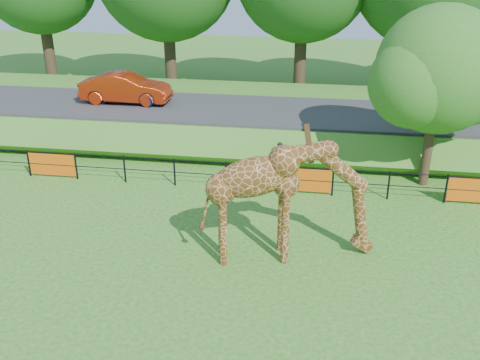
{
  "coord_description": "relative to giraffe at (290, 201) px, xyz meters",
  "views": [
    {
      "loc": [
        3.38,
        -10.25,
        8.54
      ],
      "look_at": [
        1.1,
        4.4,
        2.0
      ],
      "focal_mm": 40.0,
      "sensor_mm": 36.0,
      "label": 1
    }
  ],
  "objects": [
    {
      "name": "visitor",
      "position": [
        -0.8,
        6.2,
        -1.14
      ],
      "size": [
        0.58,
        0.48,
        1.37
      ],
      "primitive_type": "imported",
      "rotation": [
        0.0,
        0.0,
        3.51
      ],
      "color": "black",
      "rests_on": "ground"
    },
    {
      "name": "giraffe",
      "position": [
        0.0,
        0.0,
        0.0
      ],
      "size": [
        5.19,
        2.09,
        3.65
      ],
      "primitive_type": null,
      "rotation": [
        0.0,
        0.0,
        0.23
      ],
      "color": "#573112",
      "rests_on": "ground"
    },
    {
      "name": "car_blue",
      "position": [
        -8.71,
        10.83,
        0.28
      ],
      "size": [
        4.14,
        1.92,
        1.37
      ],
      "primitive_type": "imported",
      "rotation": [
        0.0,
        0.0,
        1.5
      ],
      "color": "#13479E",
      "rests_on": "road"
    },
    {
      "name": "perimeter_fence",
      "position": [
        -2.67,
        4.47,
        -1.28
      ],
      "size": [
        28.07,
        0.1,
        1.1
      ],
      "primitive_type": null,
      "color": "black",
      "rests_on": "ground"
    },
    {
      "name": "car_red",
      "position": [
        -8.74,
        10.7,
        0.31
      ],
      "size": [
        4.38,
        1.55,
        1.44
      ],
      "primitive_type": "imported",
      "rotation": [
        0.0,
        0.0,
        1.58
      ],
      "color": "#A3280B",
      "rests_on": "road"
    },
    {
      "name": "tree_east",
      "position": [
        4.92,
        6.1,
        2.45
      ],
      "size": [
        5.4,
        4.71,
        6.76
      ],
      "color": "#362618",
      "rests_on": "ground"
    },
    {
      "name": "embankment",
      "position": [
        -2.67,
        11.97,
        -1.18
      ],
      "size": [
        40.0,
        9.0,
        1.3
      ],
      "primitive_type": "cube",
      "color": "#276619",
      "rests_on": "ground"
    },
    {
      "name": "road",
      "position": [
        -2.67,
        10.47,
        -0.47
      ],
      "size": [
        40.0,
        5.0,
        0.12
      ],
      "primitive_type": "cube",
      "color": "#323134",
      "rests_on": "embankment"
    },
    {
      "name": "ground",
      "position": [
        -2.67,
        -3.53,
        -1.83
      ],
      "size": [
        90.0,
        90.0,
        0.0
      ],
      "primitive_type": "plane",
      "color": "#276619",
      "rests_on": "ground"
    }
  ]
}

